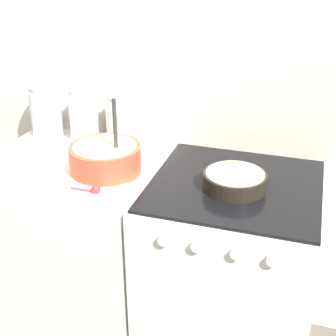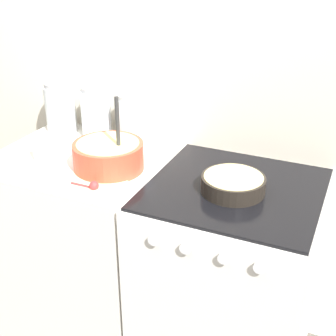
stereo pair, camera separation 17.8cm
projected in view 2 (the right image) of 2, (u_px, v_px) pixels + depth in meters
The scene contains 11 objects.
wall_back at pixel (186, 76), 2.03m from camera, with size 4.40×0.05×2.40m.
countertop_cabinet at pixel (87, 242), 2.20m from camera, with size 0.70×0.64×0.90m.
stove at pixel (228, 282), 1.95m from camera, with size 0.66×0.66×0.90m.
mixing_bowl at pixel (108, 154), 1.86m from camera, with size 0.28×0.28×0.31m.
baking_pan at pixel (233, 184), 1.71m from camera, with size 0.24×0.24×0.06m.
storage_jar_left at pixel (61, 111), 2.23m from camera, with size 0.14×0.14×0.24m.
storage_jar_middle at pixel (96, 116), 2.15m from camera, with size 0.14×0.14×0.24m.
storage_jar_right at pixel (134, 123), 2.08m from camera, with size 0.17×0.17×0.24m.
tin_can at pixel (43, 149), 1.94m from camera, with size 0.08×0.08×0.10m.
recipe_page at pixel (100, 176), 1.83m from camera, with size 0.25×0.29×0.01m.
measuring_spoon at pixel (91, 186), 1.73m from camera, with size 0.12×0.04×0.04m.
Camera 2 is at (0.74, -1.19, 1.73)m, focal length 50.00 mm.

